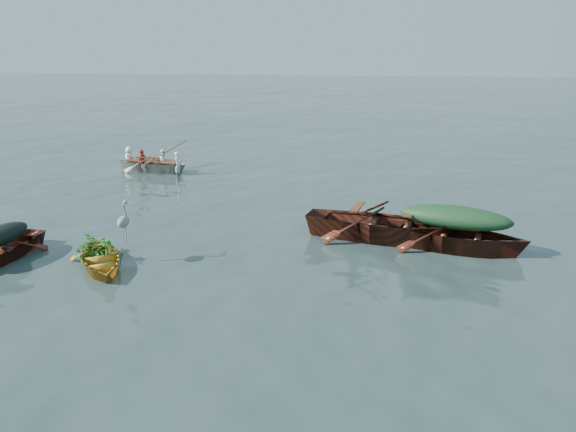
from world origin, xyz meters
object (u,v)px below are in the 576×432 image
dark_covered_boat (0,261)px  rowed_boat (154,172)px  heron (124,228)px  yellow_dinghy (101,268)px  green_tarp_boat (452,250)px  open_wooden_boat (381,240)px

dark_covered_boat → rowed_boat: (0.05, 8.78, 0.00)m
rowed_boat → heron: bearing=-152.2°
dark_covered_boat → heron: size_ratio=3.60×
dark_covered_boat → rowed_boat: 8.78m
yellow_dinghy → green_tarp_boat: bearing=-16.1°
dark_covered_boat → heron: (2.79, 0.30, 0.80)m
open_wooden_boat → rowed_boat: size_ratio=1.38×
yellow_dinghy → green_tarp_boat: size_ratio=0.59×
yellow_dinghy → green_tarp_boat: green_tarp_boat is taller
dark_covered_boat → open_wooden_boat: size_ratio=0.65×
yellow_dinghy → heron: 0.97m
green_tarp_boat → heron: (-7.01, -1.87, 0.80)m
yellow_dinghy → rowed_boat: 9.12m
open_wooden_boat → heron: heron is taller
yellow_dinghy → heron: bearing=5.2°
dark_covered_boat → open_wooden_boat: 8.61m
green_tarp_boat → rowed_boat: 11.79m
heron → rowed_boat: bearing=75.3°
dark_covered_boat → green_tarp_boat: green_tarp_boat is taller
rowed_boat → heron: (2.74, -8.48, 0.80)m
dark_covered_boat → rowed_boat: size_ratio=0.90×
green_tarp_boat → heron: size_ratio=4.91×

